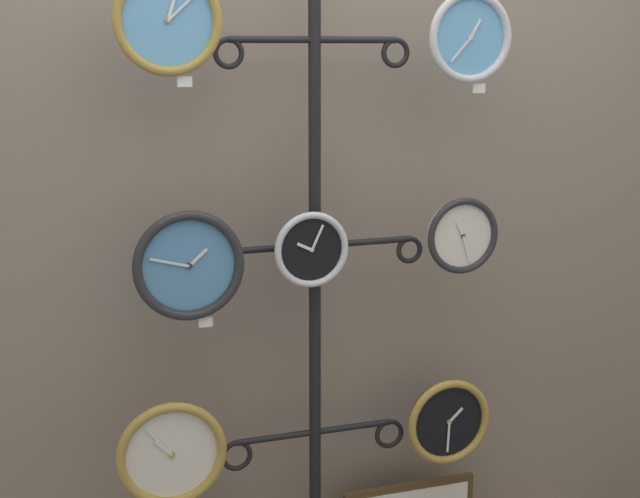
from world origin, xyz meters
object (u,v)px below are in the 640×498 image
at_px(display_stand, 315,379).
at_px(clock_bottom_right, 448,421).
at_px(clock_middle_left, 189,265).
at_px(clock_middle_center, 311,249).
at_px(clock_bottom_left, 172,454).
at_px(clock_top_right, 470,37).
at_px(clock_top_left, 168,20).
at_px(clock_middle_right, 462,236).

bearing_deg(display_stand, clock_bottom_right, -11.29).
height_order(display_stand, clock_bottom_right, display_stand).
height_order(clock_middle_left, clock_bottom_right, clock_middle_left).
distance_m(clock_middle_center, clock_bottom_right, 0.75).
relative_size(clock_bottom_left, clock_bottom_right, 1.11).
distance_m(clock_top_right, clock_middle_left, 1.04).
height_order(clock_top_left, clock_middle_left, clock_top_left).
distance_m(clock_top_right, clock_middle_center, 0.77).
height_order(clock_top_left, clock_top_right, clock_top_left).
relative_size(clock_top_right, clock_bottom_left, 0.82).
height_order(clock_top_left, clock_middle_right, clock_top_left).
height_order(clock_middle_center, clock_bottom_left, clock_middle_center).
bearing_deg(clock_middle_right, clock_bottom_right, 169.54).
bearing_deg(clock_middle_center, clock_top_left, -176.90).
height_order(clock_middle_left, clock_middle_center, clock_middle_left).
bearing_deg(clock_middle_right, clock_top_right, -114.69).
height_order(clock_middle_right, clock_bottom_right, clock_middle_right).
bearing_deg(clock_top_right, clock_top_left, 178.81).
relative_size(clock_top_left, clock_middle_left, 0.91).
bearing_deg(display_stand, clock_top_right, -14.61).
bearing_deg(clock_bottom_right, clock_middle_right, -10.46).
height_order(clock_top_right, clock_bottom_left, clock_top_right).
distance_m(clock_top_right, clock_bottom_right, 1.20).
xyz_separation_m(clock_middle_center, clock_bottom_left, (-0.43, -0.04, -0.56)).
distance_m(display_stand, clock_middle_left, 0.58).
bearing_deg(clock_top_left, clock_bottom_right, 0.74).
bearing_deg(clock_top_right, clock_middle_right, 65.31).
xyz_separation_m(clock_top_right, clock_middle_left, (-0.83, 0.03, -0.62)).
xyz_separation_m(display_stand, clock_bottom_right, (0.42, -0.08, -0.16)).
xyz_separation_m(clock_bottom_left, clock_bottom_right, (0.89, 0.03, -0.04)).
bearing_deg(clock_top_right, display_stand, 165.39).
height_order(display_stand, clock_top_right, display_stand).
bearing_deg(clock_bottom_left, display_stand, 14.20).
xyz_separation_m(clock_top_right, clock_middle_right, (0.01, 0.02, -0.59)).
distance_m(display_stand, clock_top_right, 1.13).
height_order(clock_top_right, clock_middle_center, clock_top_right).
distance_m(display_stand, clock_middle_right, 0.64).
bearing_deg(clock_bottom_right, clock_top_right, -67.25).
relative_size(clock_top_right, clock_middle_center, 1.16).
relative_size(clock_top_right, clock_bottom_right, 0.92).
xyz_separation_m(clock_top_right, clock_bottom_left, (-0.90, -0.01, -1.16)).
bearing_deg(clock_bottom_left, clock_middle_right, 1.88).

